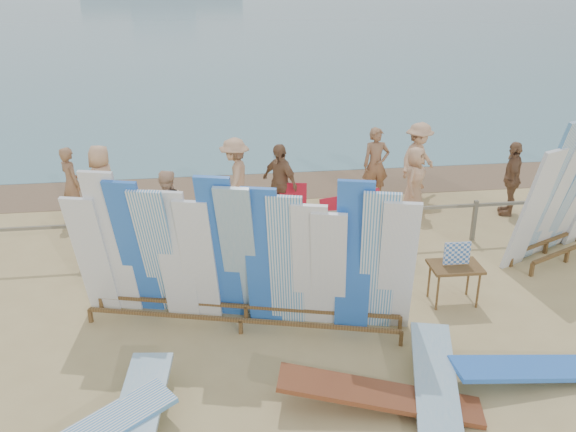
{
  "coord_description": "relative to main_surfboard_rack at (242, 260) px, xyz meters",
  "views": [
    {
      "loc": [
        -1.48,
        -8.17,
        5.44
      ],
      "look_at": [
        -0.05,
        2.31,
        1.06
      ],
      "focal_mm": 38.0,
      "sensor_mm": 36.0,
      "label": 1
    }
  ],
  "objects": [
    {
      "name": "ground",
      "position": [
        1.05,
        -0.31,
        -1.21
      ],
      "size": [
        160.0,
        160.0,
        0.0
      ],
      "primitive_type": "plane",
      "color": "tan",
      "rests_on": "ground"
    },
    {
      "name": "wet_sand_strip",
      "position": [
        1.05,
        6.89,
        -1.21
      ],
      "size": [
        40.0,
        2.6,
        0.01
      ],
      "primitive_type": "cube",
      "color": "brown",
      "rests_on": "ground"
    },
    {
      "name": "fence",
      "position": [
        1.05,
        2.69,
        -0.57
      ],
      "size": [
        12.08,
        0.08,
        0.9
      ],
      "color": "gray",
      "rests_on": "ground"
    },
    {
      "name": "main_surfboard_rack",
      "position": [
        0.0,
        0.0,
        0.0
      ],
      "size": [
        5.35,
        2.09,
        2.68
      ],
      "rotation": [
        0.0,
        0.0,
        -0.27
      ],
      "color": "brown",
      "rests_on": "ground"
    },
    {
      "name": "side_surfboard_rack",
      "position": [
        6.35,
        1.65,
        0.12
      ],
      "size": [
        2.6,
        1.68,
        2.95
      ],
      "rotation": [
        0.0,
        0.0,
        0.44
      ],
      "color": "brown",
      "rests_on": "ground"
    },
    {
      "name": "vendor_table",
      "position": [
        3.64,
        0.28,
        -0.82
      ],
      "size": [
        0.88,
        0.63,
        1.14
      ],
      "rotation": [
        0.0,
        0.0,
        -0.03
      ],
      "color": "brown",
      "rests_on": "ground"
    },
    {
      "name": "flat_board_b",
      "position": [
        2.4,
        -2.26,
        -1.21
      ],
      "size": [
        1.25,
        2.74,
        0.43
      ],
      "primitive_type": "cube",
      "rotation": [
        0.13,
        0.0,
        -0.27
      ],
      "color": "#7CABC7",
      "rests_on": "ground"
    },
    {
      "name": "flat_board_d",
      "position": [
        4.11,
        -1.94,
        -1.21
      ],
      "size": [
        2.7,
        0.62,
        0.36
      ],
      "primitive_type": "cube",
      "rotation": [
        0.11,
        0.0,
        1.59
      ],
      "color": "blue",
      "rests_on": "ground"
    },
    {
      "name": "flat_board_c",
      "position": [
        1.64,
        -2.23,
        -1.21
      ],
      "size": [
        2.74,
        1.17,
        0.44
      ],
      "primitive_type": "cube",
      "rotation": [
        0.14,
        0.0,
        1.33
      ],
      "color": "brown",
      "rests_on": "ground"
    },
    {
      "name": "beach_chair_left",
      "position": [
        1.36,
        3.9,
        -0.93
      ],
      "size": [
        0.7,
        0.72,
        0.95
      ],
      "rotation": [
        0.0,
        0.0,
        -0.17
      ],
      "color": "red",
      "rests_on": "ground"
    },
    {
      "name": "beach_chair_right",
      "position": [
        2.19,
        3.26,
        -0.97
      ],
      "size": [
        0.65,
        0.66,
        0.82
      ],
      "rotation": [
        0.0,
        0.0,
        0.29
      ],
      "color": "red",
      "rests_on": "ground"
    },
    {
      "name": "stroller",
      "position": [
        3.04,
        3.2,
        -0.81
      ],
      "size": [
        0.6,
        0.78,
        0.97
      ],
      "rotation": [
        0.0,
        0.0,
        0.17
      ],
      "color": "red",
      "rests_on": "ground"
    },
    {
      "name": "beachgoer_1",
      "position": [
        -3.55,
        5.1,
        -0.36
      ],
      "size": [
        0.64,
        0.7,
        1.69
      ],
      "primitive_type": "imported",
      "rotation": [
        0.0,
        0.0,
        2.2
      ],
      "color": "#8C6042",
      "rests_on": "ground"
    },
    {
      "name": "beachgoer_7",
      "position": [
        3.61,
        5.32,
        -0.29
      ],
      "size": [
        0.68,
        0.4,
        1.83
      ],
      "primitive_type": "imported",
      "rotation": [
        0.0,
        0.0,
        0.05
      ],
      "color": "#8C6042",
      "rests_on": "ground"
    },
    {
      "name": "beachgoer_9",
      "position": [
        4.75,
        5.52,
        -0.27
      ],
      "size": [
        1.27,
        1.12,
        1.87
      ],
      "primitive_type": "imported",
      "rotation": [
        0.0,
        0.0,
        0.64
      ],
      "color": "tan",
      "rests_on": "ground"
    },
    {
      "name": "beachgoer_0",
      "position": [
        -2.84,
        4.94,
        -0.33
      ],
      "size": [
        0.7,
        0.95,
        1.75
      ],
      "primitive_type": "imported",
      "rotation": [
        0.0,
        0.0,
        4.34
      ],
      "color": "tan",
      "rests_on": "ground"
    },
    {
      "name": "beachgoer_10",
      "position": [
        6.48,
        4.0,
        -0.33
      ],
      "size": [
        0.79,
        1.11,
        1.75
      ],
      "primitive_type": "imported",
      "rotation": [
        0.0,
        0.0,
        4.33
      ],
      "color": "#8C6042",
      "rests_on": "ground"
    },
    {
      "name": "beachgoer_2",
      "position": [
        -1.33,
        3.29,
        -0.38
      ],
      "size": [
        0.81,
        0.4,
        1.65
      ],
      "primitive_type": "imported",
      "rotation": [
        0.0,
        0.0,
        3.17
      ],
      "color": "beige",
      "rests_on": "ground"
    },
    {
      "name": "beachgoer_3",
      "position": [
        0.15,
        4.77,
        -0.28
      ],
      "size": [
        0.76,
        1.28,
        1.85
      ],
      "primitive_type": "imported",
      "rotation": [
        0.0,
        0.0,
        4.47
      ],
      "color": "tan",
      "rests_on": "ground"
    },
    {
      "name": "beachgoer_4",
      "position": [
        1.12,
        4.34,
        -0.3
      ],
      "size": [
        0.99,
        1.13,
        1.81
      ],
      "primitive_type": "imported",
      "rotation": [
        0.0,
        0.0,
        5.33
      ],
      "color": "#8C6042",
      "rests_on": "ground"
    },
    {
      "name": "beachgoer_6",
      "position": [
        4.29,
        4.4,
        -0.41
      ],
      "size": [
        0.76,
        0.85,
        1.59
      ],
      "primitive_type": "imported",
      "rotation": [
        0.0,
        0.0,
        0.93
      ],
      "color": "tan",
      "rests_on": "ground"
    }
  ]
}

